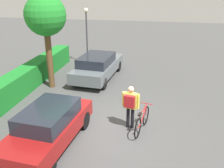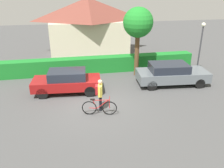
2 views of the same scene
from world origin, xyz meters
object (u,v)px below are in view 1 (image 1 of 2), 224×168
at_px(parked_car_near, 49,126).
at_px(street_lamp, 87,28).
at_px(bicycle, 142,121).
at_px(person_rider, 130,103).
at_px(tree_kerbside, 45,17).
at_px(parked_car_far, 98,66).

height_order(parked_car_near, street_lamp, street_lamp).
distance_m(bicycle, person_rider, 0.81).
bearing_deg(person_rider, bicycle, -101.07).
bearing_deg(person_rider, tree_kerbside, 54.40).
height_order(parked_car_far, person_rider, person_rider).
bearing_deg(tree_kerbside, person_rider, -125.60).
xyz_separation_m(parked_car_near, parked_car_far, (6.76, 0.01, 0.00)).
bearing_deg(parked_car_far, person_rider, -153.43).
distance_m(parked_car_far, person_rider, 5.73).
relative_size(street_lamp, tree_kerbside, 0.78).
bearing_deg(street_lamp, person_rider, -153.06).
distance_m(street_lamp, tree_kerbside, 4.68).
relative_size(parked_car_near, tree_kerbside, 0.87).
relative_size(parked_car_near, person_rider, 2.43).
relative_size(parked_car_near, street_lamp, 1.12).
xyz_separation_m(parked_car_near, tree_kerbside, (5.00, 2.14, 2.95)).
bearing_deg(street_lamp, tree_kerbside, 170.77).
relative_size(bicycle, person_rider, 1.01).
bearing_deg(tree_kerbside, parked_car_far, -50.58).
relative_size(bicycle, street_lamp, 0.47).
height_order(parked_car_near, parked_car_far, parked_car_far).
height_order(person_rider, tree_kerbside, tree_kerbside).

